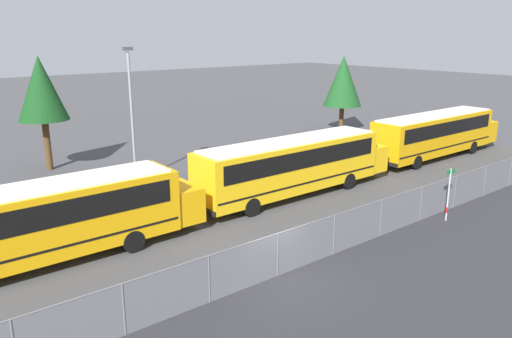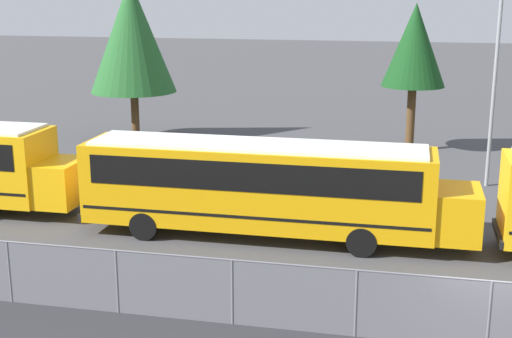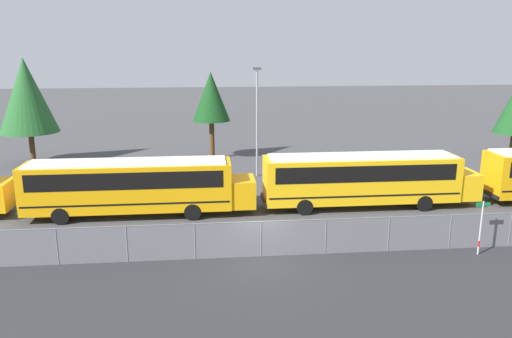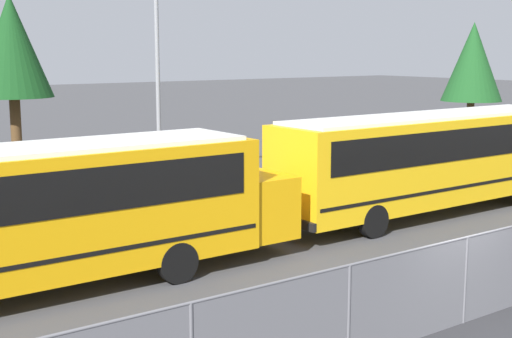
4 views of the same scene
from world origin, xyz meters
The scene contains 5 objects.
fence centered at (0.00, 0.00, 0.90)m, with size 68.15×0.07×1.76m.
school_bus_1 centered at (-6.70, 6.54, 1.94)m, with size 13.32×2.48×3.28m.
light_pole centered at (1.33, 14.98, 4.47)m, with size 0.60×0.24×8.18m.
tree_0 centered at (-1.99, 21.26, 5.43)m, with size 3.23×3.23×7.58m.
tree_2 centered at (-17.03, 20.83, 5.73)m, with size 4.69×4.69×8.80m.
Camera 2 is at (-2.07, -16.07, 8.31)m, focal length 50.00 mm.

